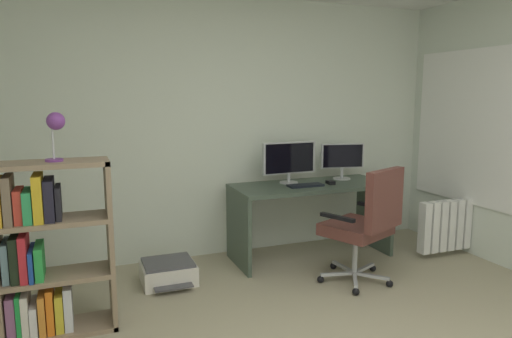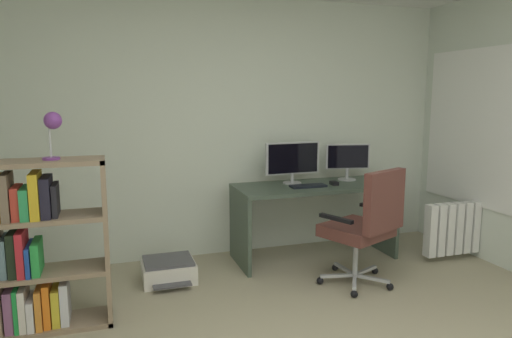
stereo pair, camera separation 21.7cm
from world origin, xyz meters
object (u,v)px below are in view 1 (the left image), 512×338
object	(u,v)px
printer	(168,272)
office_chair	(366,221)
monitor_main	(289,159)
keyboard	(306,185)
desk_lamp	(55,126)
monitor_secondary	(342,158)
desk	(311,203)
radiator	(461,224)
bookshelf	(43,255)
computer_mouse	(331,182)

from	to	relation	value
printer	office_chair	bearing A→B (deg)	-22.33
monitor_main	keyboard	world-z (taller)	monitor_main
desk_lamp	keyboard	bearing A→B (deg)	16.46
monitor_secondary	office_chair	world-z (taller)	monitor_secondary
desk	printer	world-z (taller)	desk
monitor_main	radiator	distance (m)	1.85
desk_lamp	printer	world-z (taller)	desk_lamp
monitor_main	office_chair	bearing A→B (deg)	-72.69
monitor_main	printer	world-z (taller)	monitor_main
office_chair	bookshelf	xyz separation A→B (m)	(-2.45, 0.07, -0.00)
monitor_secondary	keyboard	distance (m)	0.61
office_chair	radiator	bearing A→B (deg)	12.65
radiator	monitor_secondary	bearing A→B (deg)	149.42
monitor_main	desk_lamp	xyz separation A→B (m)	(-2.04, -0.84, 0.42)
office_chair	radiator	distance (m)	1.40
monitor_secondary	radiator	xyz separation A→B (m)	(1.02, -0.61, -0.64)
monitor_main	bookshelf	distance (m)	2.36
monitor_secondary	keyboard	world-z (taller)	monitor_secondary
monitor_secondary	computer_mouse	world-z (taller)	monitor_secondary
monitor_main	desk_lamp	world-z (taller)	desk_lamp
computer_mouse	desk_lamp	bearing A→B (deg)	-161.21
computer_mouse	monitor_secondary	bearing A→B (deg)	42.22
desk	printer	xyz separation A→B (m)	(-1.43, -0.15, -0.45)
printer	monitor_secondary	bearing A→B (deg)	8.42
printer	computer_mouse	bearing A→B (deg)	2.82
printer	radiator	distance (m)	2.91
monitor_secondary	radiator	bearing A→B (deg)	-30.58
keyboard	printer	bearing A→B (deg)	-177.17
printer	desk	bearing A→B (deg)	5.87
desk	computer_mouse	xyz separation A→B (m)	(0.18, -0.07, 0.20)
desk_lamp	monitor_main	bearing A→B (deg)	22.31
monitor_main	office_chair	world-z (taller)	monitor_main
monitor_secondary	desk_lamp	distance (m)	2.81
computer_mouse	radiator	bearing A→B (deg)	-14.11
keyboard	printer	world-z (taller)	keyboard
monitor_secondary	keyboard	bearing A→B (deg)	-158.00
keyboard	bookshelf	size ratio (longest dim) A/B	0.29
desk_lamp	radiator	world-z (taller)	desk_lamp
keyboard	office_chair	size ratio (longest dim) A/B	0.34
desk	radiator	distance (m)	1.54
radiator	desk	bearing A→B (deg)	161.71
office_chair	bookshelf	size ratio (longest dim) A/B	0.86
computer_mouse	desk_lamp	world-z (taller)	desk_lamp
keyboard	computer_mouse	distance (m)	0.28
computer_mouse	printer	xyz separation A→B (m)	(-1.61, -0.08, -0.65)
radiator	printer	bearing A→B (deg)	173.45
keyboard	desk_lamp	xyz separation A→B (m)	(-2.11, -0.62, 0.65)
desk	computer_mouse	distance (m)	0.28
computer_mouse	desk	bearing A→B (deg)	162.62
monitor_main	computer_mouse	bearing A→B (deg)	-28.82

